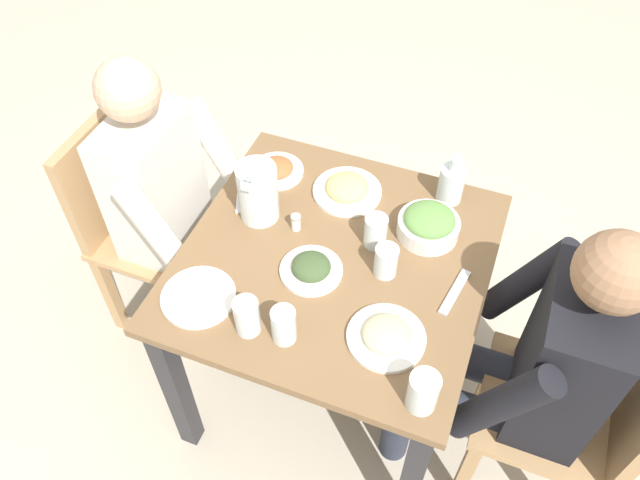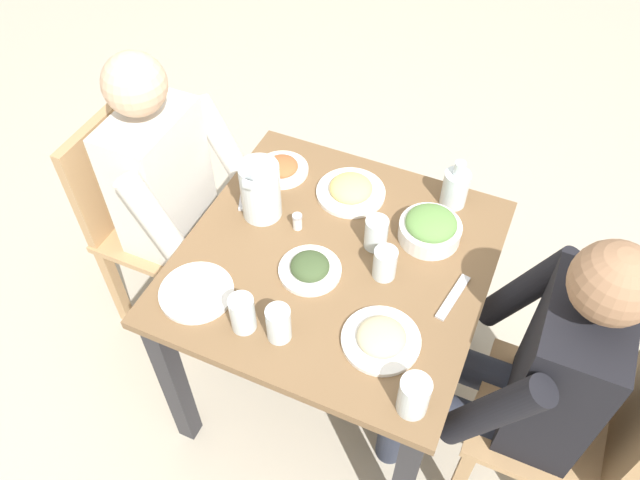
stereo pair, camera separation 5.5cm
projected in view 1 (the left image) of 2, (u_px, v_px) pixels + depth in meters
The scene contains 22 objects.
ground_plane at pixel (332, 380), 2.37m from camera, with size 8.00×8.00×0.00m, color #B7AD99.
dining_table at pixel (334, 284), 1.91m from camera, with size 0.87×0.87×0.73m.
chair_near at pixel (585, 411), 1.76m from camera, with size 0.40×0.40×0.87m.
chair_far at pixel (138, 218), 2.25m from camera, with size 0.40×0.40×0.87m.
diner_near at pixel (525, 361), 1.70m from camera, with size 0.48×0.53×1.17m.
diner_far at pixel (181, 204), 2.09m from camera, with size 0.48×0.53×1.17m.
water_pitcher at pixel (258, 192), 1.86m from camera, with size 0.16×0.12×0.19m.
salad_bowl at pixel (429, 224), 1.85m from camera, with size 0.18×0.18×0.09m.
plate_fries at pixel (347, 189), 1.98m from camera, with size 0.22×0.22×0.06m.
plate_yoghurt at pixel (198, 296), 1.71m from camera, with size 0.21×0.21×0.04m.
plate_beans at pixel (386, 336), 1.63m from camera, with size 0.21×0.21×0.05m.
plate_dolmas at pixel (311, 268), 1.77m from camera, with size 0.18×0.18×0.05m.
plate_rice_curry at pixel (277, 169), 2.04m from camera, with size 0.17×0.17×0.04m.
water_glass_far_left at pixel (247, 316), 1.62m from camera, with size 0.07×0.07×0.11m, color silver.
water_glass_center at pixel (386, 261), 1.74m from camera, with size 0.07×0.07×0.10m, color silver.
water_glass_far_right at pixel (376, 231), 1.81m from camera, with size 0.07×0.07×0.10m, color silver.
water_glass_near_left at pixel (423, 392), 1.48m from camera, with size 0.08×0.08×0.11m, color silver.
water_glass_near_right at pixel (284, 325), 1.60m from camera, with size 0.07×0.07×0.11m, color silver.
oil_carafe at pixel (451, 185), 1.93m from camera, with size 0.08×0.08×0.16m.
salt_shaker at pixel (296, 222), 1.87m from camera, with size 0.03×0.03×0.05m.
fork_near at pixel (455, 291), 1.73m from camera, with size 0.17×0.03×0.01m, color silver.
knife_near at pixel (240, 192), 1.99m from camera, with size 0.18×0.02×0.01m, color silver.
Camera 1 is at (-1.09, -0.38, 2.14)m, focal length 35.34 mm.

